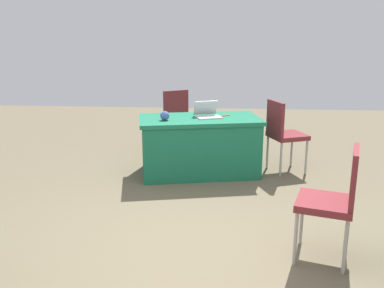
{
  "coord_description": "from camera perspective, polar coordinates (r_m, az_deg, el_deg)",
  "views": [
    {
      "loc": [
        -0.25,
        3.27,
        1.83
      ],
      "look_at": [
        0.03,
        -0.24,
        0.9
      ],
      "focal_mm": 39.04,
      "sensor_mm": 36.0,
      "label": 1
    }
  ],
  "objects": [
    {
      "name": "ground_plane",
      "position": [
        3.75,
        0.22,
        -14.39
      ],
      "size": [
        14.4,
        14.4,
        0.0
      ],
      "primitive_type": "plane",
      "color": "brown"
    },
    {
      "name": "table_foreground",
      "position": [
        5.58,
        1.01,
        -0.21
      ],
      "size": [
        1.71,
        1.14,
        0.76
      ],
      "rotation": [
        0.0,
        0.0,
        0.21
      ],
      "color": "#196647",
      "rests_on": "ground"
    },
    {
      "name": "chair_near_front",
      "position": [
        3.58,
        18.91,
        -6.77
      ],
      "size": [
        0.55,
        0.55,
        0.97
      ],
      "rotation": [
        0.0,
        0.0,
        4.42
      ],
      "color": "#9E9993",
      "rests_on": "ground"
    },
    {
      "name": "chair_aisle",
      "position": [
        6.75,
        -2.64,
        4.0
      ],
      "size": [
        0.6,
        0.6,
        0.97
      ],
      "rotation": [
        0.0,
        0.0,
        3.68
      ],
      "color": "#9E9993",
      "rests_on": "ground"
    },
    {
      "name": "chair_back_row",
      "position": [
        5.72,
        12.34,
        1.74
      ],
      "size": [
        0.57,
        0.57,
        0.98
      ],
      "rotation": [
        0.0,
        0.0,
        1.95
      ],
      "color": "#9E9993",
      "rests_on": "ground"
    },
    {
      "name": "laptop_silver",
      "position": [
        5.52,
        2.17,
        4.08
      ],
      "size": [
        0.4,
        0.39,
        0.21
      ],
      "rotation": [
        0.0,
        0.0,
        0.37
      ],
      "color": "silver",
      "rests_on": "table_foreground"
    },
    {
      "name": "yarn_ball",
      "position": [
        5.33,
        -3.74,
        3.88
      ],
      "size": [
        0.12,
        0.12,
        0.12
      ],
      "primitive_type": "sphere",
      "color": "#3F5999",
      "rests_on": "table_foreground"
    },
    {
      "name": "scissors_red",
      "position": [
        5.61,
        4.37,
        3.87
      ],
      "size": [
        0.16,
        0.15,
        0.01
      ],
      "primitive_type": "cube",
      "rotation": [
        0.0,
        0.0,
        0.73
      ],
      "color": "red",
      "rests_on": "table_foreground"
    }
  ]
}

